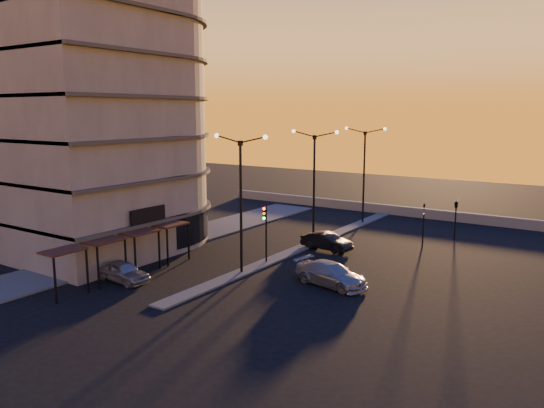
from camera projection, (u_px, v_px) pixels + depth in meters
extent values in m
plane|color=black|center=(242.00, 273.00, 36.37)|extent=(120.00, 120.00, 0.00)
cube|color=#4F4F4C|center=(172.00, 240.00, 45.38)|extent=(5.00, 40.00, 0.12)
cube|color=#4F4F4C|center=(313.00, 243.00, 44.55)|extent=(1.20, 36.00, 0.12)
cube|color=gray|center=(403.00, 211.00, 56.48)|extent=(44.00, 0.50, 1.00)
cylinder|color=slate|center=(119.00, 93.00, 43.52)|extent=(14.00, 14.00, 25.00)
cube|color=slate|center=(65.00, 91.00, 39.43)|extent=(14.00, 10.00, 25.00)
cylinder|color=black|center=(125.00, 222.00, 45.40)|extent=(14.16, 14.16, 2.40)
cube|color=black|center=(148.00, 216.00, 37.83)|extent=(0.15, 3.20, 1.20)
cylinder|color=black|center=(241.00, 209.00, 35.59)|extent=(0.18, 0.18, 9.00)
cube|color=black|center=(240.00, 143.00, 34.84)|extent=(0.25, 0.25, 0.35)
sphere|color=#FFE5B2|center=(217.00, 136.00, 35.86)|extent=(0.32, 0.32, 0.32)
sphere|color=#FFE5B2|center=(265.00, 137.00, 33.67)|extent=(0.32, 0.32, 0.32)
cylinder|color=black|center=(314.00, 191.00, 43.78)|extent=(0.18, 0.18, 9.00)
cube|color=black|center=(315.00, 137.00, 43.03)|extent=(0.25, 0.25, 0.35)
sphere|color=#FFE5B2|center=(294.00, 131.00, 44.05)|extent=(0.32, 0.32, 0.32)
sphere|color=#FFE5B2|center=(337.00, 132.00, 41.86)|extent=(0.32, 0.32, 0.32)
cylinder|color=black|center=(364.00, 178.00, 51.97)|extent=(0.18, 0.18, 9.00)
cube|color=black|center=(365.00, 133.00, 51.22)|extent=(0.25, 0.25, 0.35)
sphere|color=#FFE5B2|center=(347.00, 128.00, 52.24)|extent=(0.32, 0.32, 0.32)
sphere|color=#FFE5B2|center=(385.00, 129.00, 50.05)|extent=(0.32, 0.32, 0.32)
cylinder|color=black|center=(266.00, 242.00, 38.55)|extent=(0.12, 0.12, 3.20)
cube|color=black|center=(265.00, 213.00, 38.03)|extent=(0.28, 0.16, 1.00)
sphere|color=#FF0C05|center=(264.00, 209.00, 37.89)|extent=(0.20, 0.20, 0.20)
sphere|color=orange|center=(264.00, 213.00, 37.95)|extent=(0.20, 0.20, 0.20)
sphere|color=#0CFF26|center=(264.00, 218.00, 38.01)|extent=(0.20, 0.20, 0.20)
cylinder|color=black|center=(423.00, 230.00, 43.21)|extent=(0.12, 0.12, 2.80)
imported|color=black|center=(424.00, 209.00, 42.90)|extent=(0.13, 0.16, 0.80)
cylinder|color=black|center=(455.00, 224.00, 45.67)|extent=(0.12, 0.12, 2.80)
imported|color=black|center=(456.00, 203.00, 45.36)|extent=(0.42, 1.99, 0.80)
imported|color=#9A9DA2|center=(123.00, 271.00, 34.52)|extent=(4.07, 1.76, 1.37)
imported|color=black|center=(326.00, 241.00, 42.47)|extent=(4.35, 1.91, 1.39)
imported|color=#93969A|center=(331.00, 274.00, 33.73)|extent=(5.34, 3.00, 1.46)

